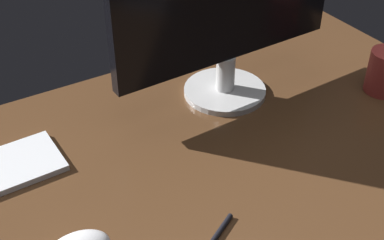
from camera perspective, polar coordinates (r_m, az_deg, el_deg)
desk at (r=99.90cm, az=0.47°, el=-6.32°), size 140.00×84.00×2.00cm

